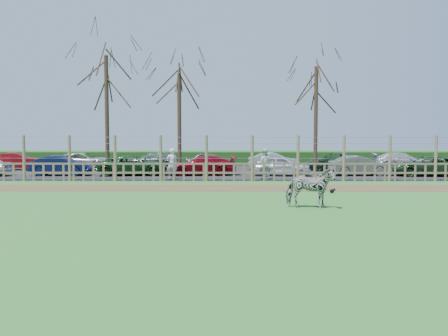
{
  "coord_description": "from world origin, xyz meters",
  "views": [
    {
      "loc": [
        1.16,
        -19.18,
        2.62
      ],
      "look_at": [
        1.0,
        2.5,
        1.1
      ],
      "focal_mm": 40.0,
      "sensor_mm": 36.0,
      "label": 1
    }
  ],
  "objects_px": {
    "car_7": "(16,161)",
    "car_9": "(152,161)",
    "car_11": "(274,161)",
    "car_13": "(402,161)",
    "car_10": "(210,161)",
    "tree_left": "(106,86)",
    "visitor_b": "(264,164)",
    "visitor_a": "(172,164)",
    "tree_right": "(316,93)",
    "car_8": "(84,161)",
    "car_12": "(335,161)",
    "car_3": "(202,165)",
    "car_6": "(427,166)",
    "car_1": "(61,166)",
    "crow": "(332,191)",
    "car_4": "(282,166)",
    "car_2": "(133,165)",
    "zebra": "(310,188)",
    "tree_mid": "(179,99)",
    "car_5": "(360,166)"
  },
  "relations": [
    {
      "from": "tree_mid",
      "to": "car_9",
      "type": "relative_size",
      "value": 1.65
    },
    {
      "from": "car_11",
      "to": "car_3",
      "type": "bearing_deg",
      "value": 136.9
    },
    {
      "from": "visitor_b",
      "to": "car_6",
      "type": "xyz_separation_m",
      "value": [
        10.02,
        2.28,
        -0.26
      ]
    },
    {
      "from": "car_5",
      "to": "zebra",
      "type": "bearing_deg",
      "value": 154.12
    },
    {
      "from": "tree_left",
      "to": "zebra",
      "type": "xyz_separation_m",
      "value": [
        10.53,
        -14.35,
        -4.9
      ]
    },
    {
      "from": "car_6",
      "to": "car_9",
      "type": "xyz_separation_m",
      "value": [
        -17.45,
        5.35,
        0.0
      ]
    },
    {
      "from": "tree_left",
      "to": "visitor_b",
      "type": "bearing_deg",
      "value": -21.47
    },
    {
      "from": "tree_left",
      "to": "car_3",
      "type": "relative_size",
      "value": 1.9
    },
    {
      "from": "car_7",
      "to": "car_9",
      "type": "bearing_deg",
      "value": -94.07
    },
    {
      "from": "zebra",
      "to": "tree_mid",
      "type": "bearing_deg",
      "value": 28.99
    },
    {
      "from": "car_6",
      "to": "car_9",
      "type": "height_order",
      "value": "same"
    },
    {
      "from": "car_11",
      "to": "car_13",
      "type": "height_order",
      "value": "same"
    },
    {
      "from": "car_3",
      "to": "car_13",
      "type": "relative_size",
      "value": 1.0
    },
    {
      "from": "car_4",
      "to": "car_6",
      "type": "bearing_deg",
      "value": -82.9
    },
    {
      "from": "car_10",
      "to": "car_3",
      "type": "bearing_deg",
      "value": 175.28
    },
    {
      "from": "tree_mid",
      "to": "crow",
      "type": "bearing_deg",
      "value": -54.9
    },
    {
      "from": "car_4",
      "to": "car_12",
      "type": "bearing_deg",
      "value": -34.63
    },
    {
      "from": "zebra",
      "to": "visitor_a",
      "type": "xyz_separation_m",
      "value": [
        -6.01,
        10.65,
        0.18
      ]
    },
    {
      "from": "car_10",
      "to": "car_11",
      "type": "distance_m",
      "value": 4.52
    },
    {
      "from": "tree_right",
      "to": "crow",
      "type": "relative_size",
      "value": 28.93
    },
    {
      "from": "car_10",
      "to": "car_6",
      "type": "bearing_deg",
      "value": -111.81
    },
    {
      "from": "car_3",
      "to": "car_10",
      "type": "bearing_deg",
      "value": 171.41
    },
    {
      "from": "tree_left",
      "to": "tree_right",
      "type": "distance_m",
      "value": 13.59
    },
    {
      "from": "car_8",
      "to": "car_12",
      "type": "relative_size",
      "value": 1.0
    },
    {
      "from": "car_12",
      "to": "tree_left",
      "type": "bearing_deg",
      "value": -74.84
    },
    {
      "from": "car_2",
      "to": "car_5",
      "type": "relative_size",
      "value": 1.19
    },
    {
      "from": "visitor_b",
      "to": "tree_left",
      "type": "bearing_deg",
      "value": -17.77
    },
    {
      "from": "crow",
      "to": "car_7",
      "type": "height_order",
      "value": "car_7"
    },
    {
      "from": "car_2",
      "to": "car_9",
      "type": "relative_size",
      "value": 1.04
    },
    {
      "from": "crow",
      "to": "car_8",
      "type": "bearing_deg",
      "value": 137.49
    },
    {
      "from": "visitor_b",
      "to": "car_1",
      "type": "distance_m",
      "value": 12.47
    },
    {
      "from": "visitor_b",
      "to": "car_7",
      "type": "bearing_deg",
      "value": -18.86
    },
    {
      "from": "car_8",
      "to": "car_13",
      "type": "xyz_separation_m",
      "value": [
        22.6,
        0.14,
        0.0
      ]
    },
    {
      "from": "car_4",
      "to": "car_11",
      "type": "distance_m",
      "value": 4.92
    },
    {
      "from": "visitor_a",
      "to": "visitor_b",
      "type": "xyz_separation_m",
      "value": [
        5.19,
        -0.12,
        0.0
      ]
    },
    {
      "from": "tree_right",
      "to": "car_5",
      "type": "distance_m",
      "value": 5.83
    },
    {
      "from": "visitor_a",
      "to": "visitor_b",
      "type": "relative_size",
      "value": 1.0
    },
    {
      "from": "car_13",
      "to": "tree_right",
      "type": "bearing_deg",
      "value": 116.23
    },
    {
      "from": "car_1",
      "to": "car_2",
      "type": "bearing_deg",
      "value": -87.25
    },
    {
      "from": "visitor_a",
      "to": "car_7",
      "type": "height_order",
      "value": "visitor_a"
    },
    {
      "from": "car_2",
      "to": "car_3",
      "type": "relative_size",
      "value": 1.04
    },
    {
      "from": "tree_mid",
      "to": "car_1",
      "type": "bearing_deg",
      "value": -160.89
    },
    {
      "from": "crow",
      "to": "car_11",
      "type": "xyz_separation_m",
      "value": [
        -1.3,
        13.4,
        0.54
      ]
    },
    {
      "from": "tree_mid",
      "to": "visitor_a",
      "type": "relative_size",
      "value": 3.96
    },
    {
      "from": "car_2",
      "to": "car_13",
      "type": "bearing_deg",
      "value": -80.76
    },
    {
      "from": "tree_left",
      "to": "crow",
      "type": "height_order",
      "value": "tree_left"
    },
    {
      "from": "car_8",
      "to": "car_12",
      "type": "xyz_separation_m",
      "value": [
        17.77,
        -0.34,
        0.0
      ]
    },
    {
      "from": "tree_mid",
      "to": "zebra",
      "type": "bearing_deg",
      "value": -68.55
    },
    {
      "from": "car_12",
      "to": "tree_mid",
      "type": "bearing_deg",
      "value": -75.05
    },
    {
      "from": "car_9",
      "to": "visitor_a",
      "type": "bearing_deg",
      "value": 13.14
    }
  ]
}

